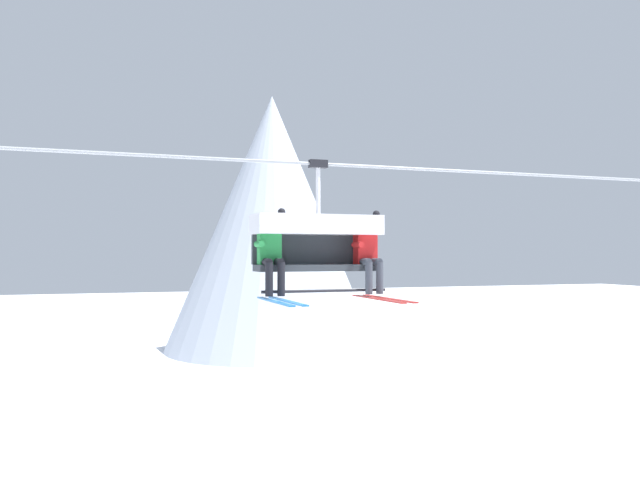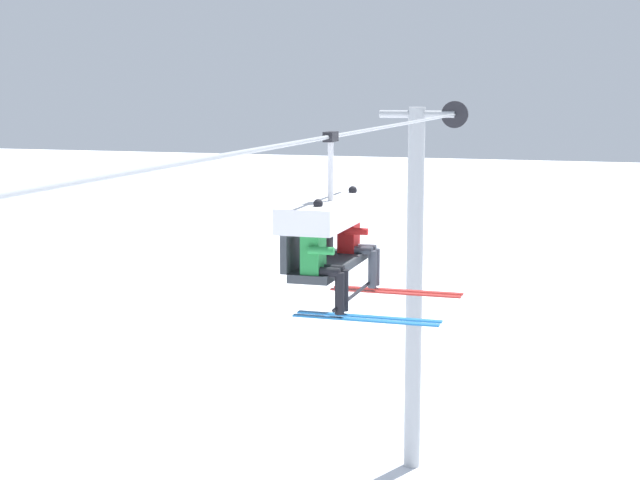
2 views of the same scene
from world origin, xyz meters
The scene contains 5 objects.
mountain_peak_east centered at (7.27, 31.54, 8.65)m, with size 14.34×14.34×17.30m.
lift_cable centered at (0.37, -0.80, 7.78)m, with size 18.66×0.05×0.05m.
chairlift_chair centered at (-0.44, -0.73, 6.71)m, with size 1.95×0.74×1.98m.
skier_green centered at (-1.20, -0.94, 6.44)m, with size 0.48×1.70×1.34m.
skier_red centered at (0.33, -0.94, 6.44)m, with size 0.48×1.70×1.34m.
Camera 1 is at (-3.48, -9.69, 6.40)m, focal length 35.00 mm.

